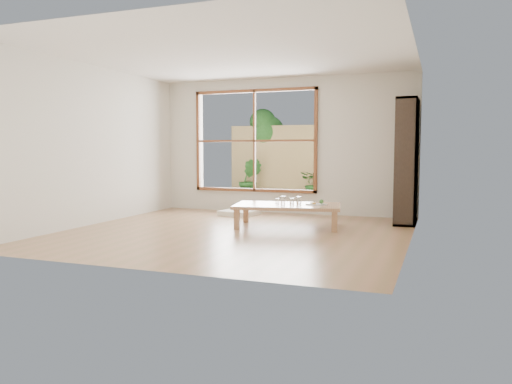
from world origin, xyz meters
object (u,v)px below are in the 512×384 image
(bookshelf, at_px, (407,162))
(food_tray, at_px, (317,204))
(garden_bench, at_px, (262,193))
(low_table, at_px, (287,207))

(bookshelf, xyz_separation_m, food_tray, (-1.27, -1.01, -0.65))
(bookshelf, relative_size, garden_bench, 1.84)
(garden_bench, bearing_deg, bookshelf, -25.47)
(low_table, distance_m, food_tray, 0.48)
(food_tray, bearing_deg, low_table, -147.83)
(low_table, relative_size, garden_bench, 1.61)
(bookshelf, bearing_deg, low_table, -148.02)
(food_tray, relative_size, garden_bench, 0.30)
(food_tray, distance_m, garden_bench, 2.90)
(low_table, relative_size, bookshelf, 0.87)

